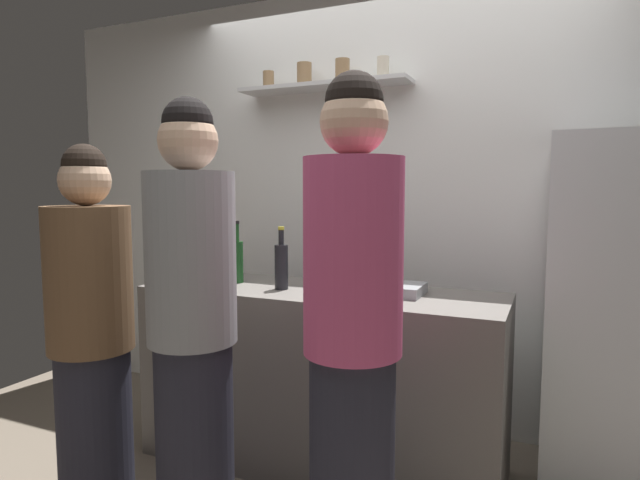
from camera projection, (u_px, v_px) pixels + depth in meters
back_wall_assembly at (392, 206)px, 3.18m from camera, size 4.80×0.32×2.60m
refrigerator at (622, 319)px, 2.38m from camera, size 0.64×0.66×1.65m
counter at (320, 377)px, 2.69m from camera, size 1.81×0.60×0.91m
baking_pan at (388, 288)px, 2.54m from camera, size 0.34×0.24×0.05m
utensil_holder at (183, 272)px, 2.82m from camera, size 0.10×0.10×0.22m
wine_bottle_amber_glass at (219, 260)px, 2.76m from camera, size 0.07×0.07×0.34m
wine_bottle_dark_glass at (281, 265)px, 2.65m from camera, size 0.07×0.07×0.32m
wine_bottle_pale_glass at (358, 278)px, 2.36m from camera, size 0.07×0.07×0.28m
wine_bottle_green_glass at (237, 260)px, 2.83m from camera, size 0.07×0.07×0.33m
water_bottle_plastic at (361, 264)px, 2.75m from camera, size 0.08×0.08×0.25m
person_brown_jacket at (92, 342)px, 2.18m from camera, size 0.34×0.34×1.59m
person_pink_top at (353, 337)px, 1.81m from camera, size 0.34×0.34×1.79m
person_grey_hoodie at (193, 329)px, 2.02m from camera, size 0.34×0.34×1.75m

